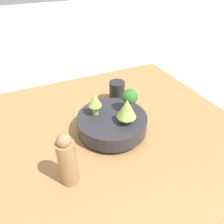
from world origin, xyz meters
TOP-DOWN VIEW (x-y plane):
  - ground_plane at (0.00, 0.00)m, footprint 6.00×6.00m
  - table at (0.00, 0.00)m, footprint 0.97×0.86m
  - bowl at (-0.01, 0.02)m, footprint 0.25×0.25m
  - broccoli_floret_left at (-0.08, 0.01)m, footprint 0.06×0.06m
  - romanesco_piece_near at (0.04, -0.02)m, footprint 0.05×0.05m
  - romanesco_piece_far at (-0.04, 0.07)m, footprint 0.06×0.06m
  - cup at (-0.11, -0.15)m, footprint 0.07×0.07m
  - pepper_mill at (0.19, 0.17)m, footprint 0.05×0.05m

SIDE VIEW (x-z plane):
  - ground_plane at x=0.00m, z-range 0.00..0.00m
  - table at x=0.00m, z-range 0.00..0.04m
  - bowl at x=-0.01m, z-range 0.05..0.11m
  - cup at x=-0.11m, z-range 0.04..0.14m
  - pepper_mill at x=0.19m, z-range 0.04..0.21m
  - romanesco_piece_far at x=-0.04m, z-range 0.12..0.21m
  - romanesco_piece_near at x=0.04m, z-range 0.12..0.20m
  - broccoli_floret_left at x=-0.08m, z-range 0.12..0.21m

